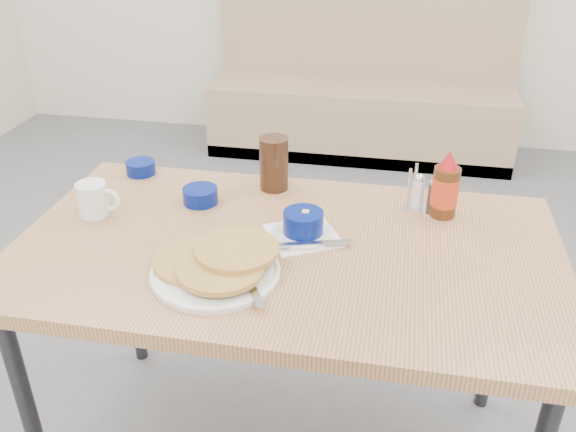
% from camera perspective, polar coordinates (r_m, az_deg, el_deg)
% --- Properties ---
extents(booth_bench, '(1.90, 0.56, 1.22)m').
position_cam_1_polar(booth_bench, '(4.04, 6.88, 10.95)').
color(booth_bench, tan).
rests_on(booth_bench, ground).
extents(dining_table, '(1.40, 0.80, 0.76)m').
position_cam_1_polar(dining_table, '(1.60, -0.18, -4.62)').
color(dining_table, tan).
rests_on(dining_table, ground).
extents(pancake_plate, '(0.31, 0.31, 0.05)m').
position_cam_1_polar(pancake_plate, '(1.45, -6.68, -4.64)').
color(pancake_plate, white).
rests_on(pancake_plate, dining_table).
extents(coffee_mug, '(0.12, 0.08, 0.09)m').
position_cam_1_polar(coffee_mug, '(1.77, -17.69, 1.54)').
color(coffee_mug, white).
rests_on(coffee_mug, dining_table).
extents(grits_setting, '(0.25, 0.24, 0.07)m').
position_cam_1_polar(grits_setting, '(1.59, 1.45, -0.95)').
color(grits_setting, white).
rests_on(grits_setting, dining_table).
extents(creamer_bowl, '(0.09, 0.09, 0.04)m').
position_cam_1_polar(creamer_bowl, '(2.00, -13.63, 4.41)').
color(creamer_bowl, navy).
rests_on(creamer_bowl, dining_table).
extents(butter_bowl, '(0.10, 0.10, 0.05)m').
position_cam_1_polar(butter_bowl, '(1.78, -8.20, 1.91)').
color(butter_bowl, navy).
rests_on(butter_bowl, dining_table).
extents(amber_tumbler, '(0.09, 0.09, 0.16)m').
position_cam_1_polar(amber_tumbler, '(1.82, -1.33, 4.94)').
color(amber_tumbler, black).
rests_on(amber_tumbler, dining_table).
extents(condiment_caddy, '(0.12, 0.09, 0.12)m').
position_cam_1_polar(condiment_caddy, '(1.76, 12.75, 1.85)').
color(condiment_caddy, silver).
rests_on(condiment_caddy, dining_table).
extents(syrup_bottle, '(0.07, 0.07, 0.19)m').
position_cam_1_polar(syrup_bottle, '(1.72, 14.51, 2.54)').
color(syrup_bottle, '#47230F').
rests_on(syrup_bottle, dining_table).
extents(sugar_wrapper, '(0.04, 0.03, 0.00)m').
position_cam_1_polar(sugar_wrapper, '(1.53, -1.40, -3.42)').
color(sugar_wrapper, '#E34B6F').
rests_on(sugar_wrapper, dining_table).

